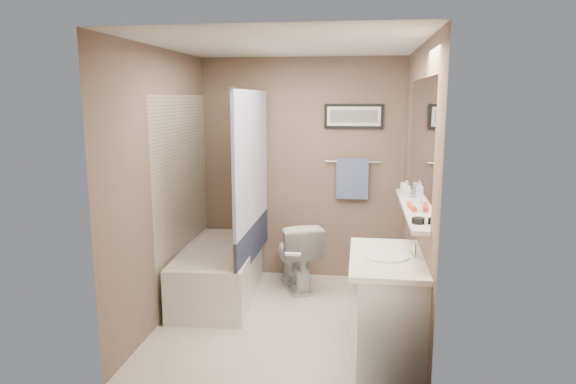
# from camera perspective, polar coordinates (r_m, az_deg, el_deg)

# --- Properties ---
(ground) EXTENTS (2.50, 2.50, 0.00)m
(ground) POSITION_cam_1_polar(r_m,az_deg,el_deg) (4.75, -0.26, -14.10)
(ground) COLOR beige
(ground) RESTS_ON ground
(ceiling) EXTENTS (2.20, 2.50, 0.04)m
(ceiling) POSITION_cam_1_polar(r_m,az_deg,el_deg) (4.34, -0.29, 15.81)
(ceiling) COLOR silver
(ceiling) RESTS_ON wall_back
(wall_back) EXTENTS (2.20, 0.04, 2.40)m
(wall_back) POSITION_cam_1_polar(r_m,az_deg,el_deg) (5.60, 1.54, 2.49)
(wall_back) COLOR brown
(wall_back) RESTS_ON ground
(wall_front) EXTENTS (2.20, 0.04, 2.40)m
(wall_front) POSITION_cam_1_polar(r_m,az_deg,el_deg) (3.21, -3.44, -3.56)
(wall_front) COLOR brown
(wall_front) RESTS_ON ground
(wall_left) EXTENTS (0.04, 2.50, 2.40)m
(wall_left) POSITION_cam_1_polar(r_m,az_deg,el_deg) (4.67, -13.51, 0.61)
(wall_left) COLOR brown
(wall_left) RESTS_ON ground
(wall_right) EXTENTS (0.04, 2.50, 2.40)m
(wall_right) POSITION_cam_1_polar(r_m,az_deg,el_deg) (4.37, 13.88, -0.07)
(wall_right) COLOR brown
(wall_right) RESTS_ON ground
(tile_surround) EXTENTS (0.02, 1.55, 2.00)m
(tile_surround) POSITION_cam_1_polar(r_m,az_deg,el_deg) (5.17, -11.53, -0.63)
(tile_surround) COLOR tan
(tile_surround) RESTS_ON wall_left
(curtain_rod) EXTENTS (0.02, 1.55, 0.02)m
(curtain_rod) POSITION_cam_1_polar(r_m,az_deg,el_deg) (4.89, -4.16, 11.31)
(curtain_rod) COLOR silver
(curtain_rod) RESTS_ON wall_left
(curtain_upper) EXTENTS (0.03, 1.45, 1.28)m
(curtain_upper) POSITION_cam_1_polar(r_m,az_deg,el_deg) (4.92, -4.06, 3.72)
(curtain_upper) COLOR white
(curtain_upper) RESTS_ON curtain_rod
(curtain_lower) EXTENTS (0.03, 1.45, 0.36)m
(curtain_lower) POSITION_cam_1_polar(r_m,az_deg,el_deg) (5.08, -3.94, -5.51)
(curtain_lower) COLOR #232842
(curtain_lower) RESTS_ON curtain_rod
(mirror) EXTENTS (0.02, 1.60, 1.00)m
(mirror) POSITION_cam_1_polar(r_m,az_deg,el_deg) (4.17, 14.47, 5.24)
(mirror) COLOR silver
(mirror) RESTS_ON wall_right
(shelf) EXTENTS (0.12, 1.60, 0.03)m
(shelf) POSITION_cam_1_polar(r_m,az_deg,el_deg) (4.24, 13.42, -1.75)
(shelf) COLOR silver
(shelf) RESTS_ON wall_right
(towel_bar) EXTENTS (0.60, 0.02, 0.02)m
(towel_bar) POSITION_cam_1_polar(r_m,az_deg,el_deg) (5.53, 7.20, 3.37)
(towel_bar) COLOR silver
(towel_bar) RESTS_ON wall_back
(towel) EXTENTS (0.34, 0.05, 0.44)m
(towel) POSITION_cam_1_polar(r_m,az_deg,el_deg) (5.54, 7.16, 1.49)
(towel) COLOR #7E92B8
(towel) RESTS_ON towel_bar
(art_frame) EXTENTS (0.62, 0.02, 0.26)m
(art_frame) POSITION_cam_1_polar(r_m,az_deg,el_deg) (5.51, 7.32, 8.34)
(art_frame) COLOR black
(art_frame) RESTS_ON wall_back
(art_mat) EXTENTS (0.56, 0.00, 0.20)m
(art_mat) POSITION_cam_1_polar(r_m,az_deg,el_deg) (5.50, 7.32, 8.34)
(art_mat) COLOR white
(art_mat) RESTS_ON art_frame
(art_image) EXTENTS (0.50, 0.00, 0.13)m
(art_image) POSITION_cam_1_polar(r_m,az_deg,el_deg) (5.50, 7.32, 8.34)
(art_image) COLOR #595959
(art_image) RESTS_ON art_mat
(door) EXTENTS (0.80, 0.02, 2.00)m
(door) POSITION_cam_1_polar(r_m,az_deg,el_deg) (3.19, 6.38, -7.41)
(door) COLOR silver
(door) RESTS_ON wall_front
(door_handle) EXTENTS (0.10, 0.02, 0.02)m
(door_handle) POSITION_cam_1_polar(r_m,az_deg,el_deg) (3.26, 0.56, -6.93)
(door_handle) COLOR silver
(door_handle) RESTS_ON door
(bathtub) EXTENTS (0.81, 1.55, 0.50)m
(bathtub) POSITION_cam_1_polar(r_m,az_deg,el_deg) (5.26, -7.67, -8.78)
(bathtub) COLOR silver
(bathtub) RESTS_ON ground
(tub_rim) EXTENTS (0.56, 1.36, 0.02)m
(tub_rim) POSITION_cam_1_polar(r_m,az_deg,el_deg) (5.19, -7.74, -6.17)
(tub_rim) COLOR silver
(tub_rim) RESTS_ON bathtub
(toilet) EXTENTS (0.64, 0.81, 0.72)m
(toilet) POSITION_cam_1_polar(r_m,az_deg,el_deg) (5.40, 0.90, -6.93)
(toilet) COLOR silver
(toilet) RESTS_ON ground
(vanity) EXTENTS (0.56, 0.93, 0.80)m
(vanity) POSITION_cam_1_polar(r_m,az_deg,el_deg) (3.97, 10.91, -13.11)
(vanity) COLOR white
(vanity) RESTS_ON ground
(countertop) EXTENTS (0.54, 0.96, 0.04)m
(countertop) POSITION_cam_1_polar(r_m,az_deg,el_deg) (3.82, 10.98, -7.32)
(countertop) COLOR white
(countertop) RESTS_ON vanity
(sink_basin) EXTENTS (0.34, 0.34, 0.01)m
(sink_basin) POSITION_cam_1_polar(r_m,az_deg,el_deg) (3.81, 10.84, -6.92)
(sink_basin) COLOR white
(sink_basin) RESTS_ON countertop
(faucet_spout) EXTENTS (0.02, 0.02, 0.10)m
(faucet_spout) POSITION_cam_1_polar(r_m,az_deg,el_deg) (3.82, 13.88, -6.37)
(faucet_spout) COLOR silver
(faucet_spout) RESTS_ON countertop
(faucet_knob) EXTENTS (0.05, 0.05, 0.05)m
(faucet_knob) POSITION_cam_1_polar(r_m,az_deg,el_deg) (3.92, 13.72, -6.23)
(faucet_knob) COLOR silver
(faucet_knob) RESTS_ON countertop
(candle_bowl_near) EXTENTS (0.09, 0.09, 0.04)m
(candle_bowl_near) POSITION_cam_1_polar(r_m,az_deg,el_deg) (3.67, 14.26, -3.09)
(candle_bowl_near) COLOR black
(candle_bowl_near) RESTS_ON shelf
(hair_brush_front) EXTENTS (0.06, 0.22, 0.04)m
(hair_brush_front) POSITION_cam_1_polar(r_m,az_deg,el_deg) (4.12, 13.58, -1.57)
(hair_brush_front) COLOR #DB4A1E
(hair_brush_front) RESTS_ON shelf
(pink_comb) EXTENTS (0.05, 0.16, 0.01)m
(pink_comb) POSITION_cam_1_polar(r_m,az_deg,el_deg) (4.40, 13.23, -1.04)
(pink_comb) COLOR pink
(pink_comb) RESTS_ON shelf
(glass_jar) EXTENTS (0.08, 0.08, 0.10)m
(glass_jar) POSITION_cam_1_polar(r_m,az_deg,el_deg) (4.78, 12.83, 0.44)
(glass_jar) COLOR silver
(glass_jar) RESTS_ON shelf
(soap_bottle) EXTENTS (0.07, 0.07, 0.14)m
(soap_bottle) POSITION_cam_1_polar(r_m,az_deg,el_deg) (4.61, 13.01, 0.35)
(soap_bottle) COLOR #999999
(soap_bottle) RESTS_ON shelf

